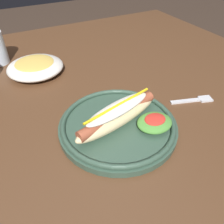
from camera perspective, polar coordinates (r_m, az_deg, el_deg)
The scene contains 5 objects.
ground_plane at distance 1.28m, azimuth -6.43°, elevation -22.58°, with size 8.00×8.00×0.00m, color #3D2D23.
dining_table at distance 0.77m, azimuth -9.93°, elevation 1.54°, with size 1.46×1.07×0.74m.
hot_dog_plate at distance 0.54m, azimuth 1.99°, elevation -2.53°, with size 0.28×0.28×0.08m.
fork at distance 0.68m, azimuth 19.96°, elevation 2.83°, with size 0.12×0.05×0.00m.
side_bowl at distance 0.80m, azimuth -18.61°, elevation 10.72°, with size 0.18×0.18×0.05m.
Camera 1 is at (-0.16, -0.59, 1.12)m, focal length 36.63 mm.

